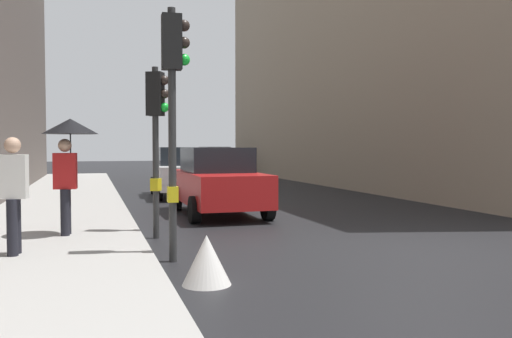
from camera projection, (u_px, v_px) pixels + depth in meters
The scene contains 11 objects.
ground_plane at pixel (419, 248), 9.57m from camera, with size 120.00×120.00×0.00m, color black.
sidewalk_kerb at pixel (59, 215), 13.48m from camera, with size 3.34×40.00×0.16m, color #A8A5A0.
building_facade_right at pixel (427, 51), 27.10m from camera, with size 12.00×29.41×13.04m, color gray.
traffic_light_near_left at pixel (173, 88), 8.36m from camera, with size 0.43×0.25×3.90m.
traffic_light_near_right at pixel (157, 120), 10.51m from camera, with size 0.45×0.36×3.32m.
car_red_sedan at pixel (218, 181), 14.24m from camera, with size 2.04×4.21×1.76m.
car_dark_suv at pixel (214, 160), 35.98m from camera, with size 2.26×4.32×1.76m.
car_white_compact at pixel (182, 172), 19.46m from camera, with size 2.19×4.29×1.76m.
pedestrian_with_umbrella at pixel (69, 144), 9.99m from camera, with size 1.00×1.00×2.14m.
pedestrian_with_black_backpack at pixel (10, 188), 8.16m from camera, with size 0.63×0.36×1.77m.
warning_sign_triangle at pixel (207, 260), 7.04m from camera, with size 0.64×0.64×0.65m, color silver.
Camera 1 is at (-5.50, -8.26, 1.79)m, focal length 38.26 mm.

